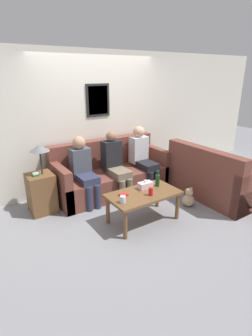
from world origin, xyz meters
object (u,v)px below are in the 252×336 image
(couch_side, at_px, (213,180))
(person_middle, at_px, (115,163))
(coffee_table, at_px, (143,197))
(wine_bottle, at_px, (157,180))
(person_left, at_px, (83,168))
(person_right, at_px, (142,155))
(teddy_bear, at_px, (188,198))
(drinking_glass, at_px, (123,199))
(couch_main, at_px, (111,175))

(couch_side, distance_m, person_middle, 1.82)
(coffee_table, relative_size, wine_bottle, 4.11)
(person_left, relative_size, person_right, 0.97)
(coffee_table, relative_size, teddy_bear, 3.31)
(couch_side, distance_m, person_right, 1.40)
(couch_side, relative_size, drinking_glass, 16.20)
(person_right, distance_m, teddy_bear, 1.25)
(coffee_table, xyz_separation_m, teddy_bear, (0.96, -0.04, -0.27))
(coffee_table, bearing_deg, teddy_bear, -2.16)
(person_middle, bearing_deg, couch_main, 83.36)
(couch_side, distance_m, person_left, 2.36)
(couch_side, relative_size, coffee_table, 1.47)
(couch_main, relative_size, person_middle, 1.82)
(coffee_table, distance_m, drinking_glass, 0.45)
(wine_bottle, distance_m, drinking_glass, 0.79)
(couch_main, height_order, drinking_glass, couch_main)
(couch_side, relative_size, person_left, 1.37)
(teddy_bear, bearing_deg, wine_bottle, 168.63)
(couch_side, distance_m, teddy_bear, 0.66)
(couch_main, distance_m, person_middle, 0.39)
(couch_side, distance_m, wine_bottle, 1.27)
(person_right, relative_size, teddy_bear, 3.67)
(person_left, relative_size, person_middle, 0.97)
(teddy_bear, bearing_deg, couch_main, 121.89)
(wine_bottle, relative_size, teddy_bear, 0.81)
(drinking_glass, relative_size, teddy_bear, 0.30)
(drinking_glass, bearing_deg, teddy_bear, 2.31)
(couch_main, bearing_deg, coffee_table, -96.89)
(drinking_glass, xyz_separation_m, teddy_bear, (1.39, 0.06, -0.39))
(wine_bottle, relative_size, person_left, 0.23)
(couch_side, bearing_deg, person_right, 35.99)
(couch_main, xyz_separation_m, drinking_glass, (-0.58, -1.35, 0.20))
(coffee_table, xyz_separation_m, person_left, (-0.48, 1.09, 0.23))
(couch_main, bearing_deg, person_middle, -96.64)
(coffee_table, relative_size, person_middle, 0.91)
(person_left, bearing_deg, couch_main, 14.96)
(couch_side, xyz_separation_m, person_middle, (-1.46, 1.04, 0.31))
(wine_bottle, bearing_deg, person_right, 65.96)
(wine_bottle, bearing_deg, couch_side, -4.45)
(wine_bottle, height_order, person_middle, person_middle)
(person_middle, bearing_deg, person_right, 5.28)
(coffee_table, xyz_separation_m, wine_bottle, (0.34, 0.09, 0.17))
(couch_side, relative_size, person_right, 1.33)
(person_middle, distance_m, teddy_bear, 1.44)
(couch_main, height_order, couch_side, same)
(person_middle, bearing_deg, coffee_table, -96.95)
(wine_bottle, bearing_deg, person_left, 129.32)
(person_middle, xyz_separation_m, teddy_bear, (0.83, -1.06, -0.50))
(couch_main, height_order, person_left, person_left)
(wine_bottle, bearing_deg, coffee_table, -165.62)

